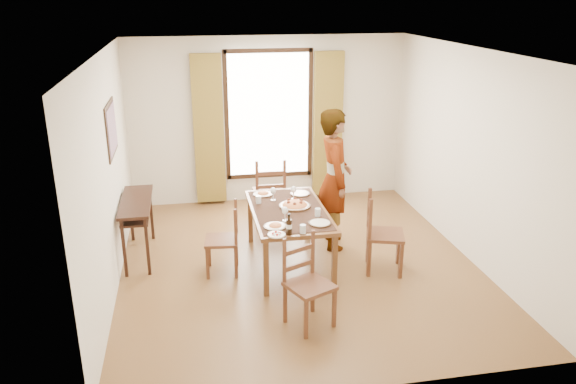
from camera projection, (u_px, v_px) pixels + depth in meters
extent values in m
plane|color=#472F16|center=(298.00, 263.00, 7.31)|extent=(5.00, 5.00, 0.00)
cube|color=beige|center=(268.00, 120.00, 9.16)|extent=(4.50, 0.10, 2.70)
cube|color=beige|center=(361.00, 253.00, 4.54)|extent=(4.50, 0.10, 2.70)
cube|color=beige|center=(108.00, 175.00, 6.47)|extent=(0.10, 5.00, 2.70)
cube|color=beige|center=(470.00, 155.00, 7.24)|extent=(0.10, 5.00, 2.70)
cube|color=white|center=(300.00, 49.00, 6.39)|extent=(4.50, 5.00, 0.04)
cube|color=white|center=(269.00, 115.00, 9.10)|extent=(1.30, 0.04, 2.00)
cube|color=olive|center=(209.00, 130.00, 8.95)|extent=(0.48, 0.10, 2.40)
cube|color=olive|center=(328.00, 125.00, 9.28)|extent=(0.48, 0.10, 2.40)
cube|color=black|center=(111.00, 129.00, 6.89)|extent=(0.02, 0.86, 0.66)
cube|color=#B93622|center=(112.00, 129.00, 6.89)|extent=(0.01, 0.76, 0.56)
cube|color=black|center=(136.00, 202.00, 7.25)|extent=(0.38, 1.20, 0.04)
cube|color=black|center=(137.00, 210.00, 7.29)|extent=(0.34, 1.10, 0.03)
cube|color=black|center=(124.00, 249.00, 6.86)|extent=(0.04, 0.04, 0.76)
cube|color=black|center=(131.00, 215.00, 7.87)|extent=(0.04, 0.04, 0.76)
cube|color=black|center=(147.00, 247.00, 6.90)|extent=(0.04, 0.04, 0.76)
cube|color=black|center=(151.00, 214.00, 7.92)|extent=(0.04, 0.04, 0.76)
cube|color=brown|center=(289.00, 212.00, 7.07)|extent=(0.93, 1.63, 0.05)
cube|color=black|center=(289.00, 210.00, 7.06)|extent=(0.86, 1.50, 0.01)
cube|color=brown|center=(266.00, 268.00, 6.43)|extent=(0.06, 0.06, 0.70)
cube|color=brown|center=(250.00, 219.00, 7.83)|extent=(0.06, 0.06, 0.70)
cube|color=brown|center=(334.00, 263.00, 6.57)|extent=(0.06, 0.06, 0.70)
cube|color=brown|center=(307.00, 215.00, 7.97)|extent=(0.06, 0.06, 0.70)
cube|color=brown|center=(222.00, 240.00, 6.95)|extent=(0.45, 0.45, 0.04)
cube|color=brown|center=(209.00, 251.00, 7.18)|extent=(0.04, 0.04, 0.43)
cube|color=brown|center=(236.00, 250.00, 7.20)|extent=(0.04, 0.04, 0.43)
cube|color=brown|center=(207.00, 263.00, 6.85)|extent=(0.04, 0.04, 0.43)
cube|color=brown|center=(236.00, 262.00, 6.87)|extent=(0.04, 0.04, 0.43)
cube|color=brown|center=(236.00, 217.00, 7.04)|extent=(0.03, 0.03, 0.48)
cube|color=brown|center=(235.00, 228.00, 6.72)|extent=(0.03, 0.03, 0.48)
cube|color=brown|center=(236.00, 229.00, 6.91)|extent=(0.06, 0.35, 0.05)
cube|color=brown|center=(236.00, 216.00, 6.86)|extent=(0.06, 0.35, 0.05)
cube|color=brown|center=(269.00, 192.00, 8.40)|extent=(0.48, 0.48, 0.04)
cube|color=brown|center=(281.00, 203.00, 8.70)|extent=(0.04, 0.04, 0.50)
cube|color=brown|center=(284.00, 212.00, 8.33)|extent=(0.04, 0.04, 0.50)
cube|color=brown|center=(255.00, 204.00, 8.64)|extent=(0.04, 0.04, 0.50)
cube|color=brown|center=(258.00, 214.00, 8.27)|extent=(0.04, 0.04, 0.50)
cube|color=brown|center=(285.00, 178.00, 8.14)|extent=(0.04, 0.04, 0.56)
cube|color=brown|center=(257.00, 180.00, 8.08)|extent=(0.04, 0.04, 0.56)
cube|color=brown|center=(271.00, 186.00, 8.15)|extent=(0.40, 0.04, 0.06)
cube|color=brown|center=(271.00, 173.00, 8.08)|extent=(0.40, 0.04, 0.06)
cube|color=brown|center=(310.00, 286.00, 5.83)|extent=(0.57, 0.57, 0.04)
cube|color=brown|center=(306.00, 319.00, 5.66)|extent=(0.04, 0.04, 0.46)
cube|color=brown|center=(285.00, 303.00, 5.95)|extent=(0.04, 0.04, 0.46)
cube|color=brown|center=(334.00, 307.00, 5.86)|extent=(0.04, 0.04, 0.46)
cube|color=brown|center=(313.00, 293.00, 6.15)|extent=(0.04, 0.04, 0.46)
cube|color=brown|center=(284.00, 261.00, 5.79)|extent=(0.04, 0.04, 0.51)
cube|color=brown|center=(313.00, 252.00, 5.99)|extent=(0.04, 0.04, 0.51)
cube|color=brown|center=(299.00, 266.00, 5.93)|extent=(0.35, 0.18, 0.05)
cube|color=brown|center=(299.00, 250.00, 5.86)|extent=(0.35, 0.18, 0.05)
cube|color=brown|center=(385.00, 235.00, 6.99)|extent=(0.56, 0.56, 0.04)
cube|color=brown|center=(401.00, 260.00, 6.87)|extent=(0.04, 0.04, 0.49)
cube|color=brown|center=(369.00, 259.00, 6.91)|extent=(0.04, 0.04, 0.49)
cube|color=brown|center=(398.00, 247.00, 7.23)|extent=(0.04, 0.04, 0.49)
cube|color=brown|center=(368.00, 245.00, 7.27)|extent=(0.04, 0.04, 0.49)
cube|color=brown|center=(370.00, 220.00, 6.73)|extent=(0.04, 0.04, 0.54)
cube|color=brown|center=(369.00, 208.00, 7.10)|extent=(0.04, 0.04, 0.54)
cube|color=brown|center=(369.00, 222.00, 6.95)|extent=(0.14, 0.38, 0.05)
cube|color=brown|center=(370.00, 208.00, 6.89)|extent=(0.14, 0.38, 0.05)
imported|color=#9C9DA5|center=(334.00, 179.00, 7.54)|extent=(0.81, 0.62, 1.92)
cylinder|color=silver|center=(318.00, 212.00, 6.83)|extent=(0.07, 0.07, 0.10)
cylinder|color=silver|center=(259.00, 199.00, 7.25)|extent=(0.07, 0.07, 0.10)
cylinder|color=silver|center=(303.00, 229.00, 6.36)|extent=(0.07, 0.07, 0.10)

